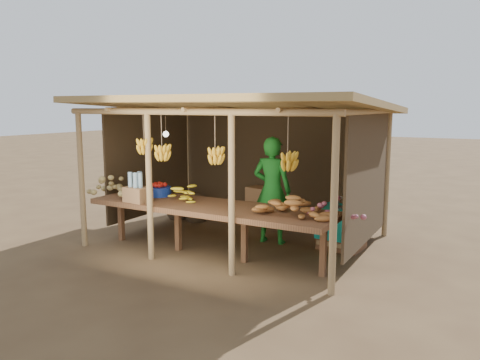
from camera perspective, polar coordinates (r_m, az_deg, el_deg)
The scene contains 13 objects.
ground at distance 8.08m, azimuth 0.00°, elevation -7.38°, with size 60.00×60.00×0.00m, color brown.
stall_structure at distance 7.69m, azimuth 0.14°, elevation 6.31°, with size 4.70×3.50×2.43m.
counter at distance 7.10m, azimuth -3.71°, elevation -3.53°, with size 3.90×1.05×0.80m.
potato_heap at distance 8.04m, azimuth -14.91°, elevation -0.56°, with size 1.04×0.62×0.37m, color tan, non-canonical shape.
sweet_potato_heap at distance 6.47m, azimuth 6.60°, elevation -2.64°, with size 0.99×0.59×0.36m, color #9F6029, non-canonical shape.
onion_heap at distance 6.28m, azimuth 11.17°, elevation -3.12°, with size 0.78×0.47×0.36m, color #A34F5D, non-canonical shape.
banana_pile at distance 7.47m, azimuth -7.04°, elevation -1.13°, with size 0.52×0.31×0.34m, color yellow, non-canonical shape.
tomato_basin at distance 7.90m, azimuth -9.91°, elevation -1.25°, with size 0.42×0.42×0.22m.
bottle_box at distance 7.44m, azimuth -12.38°, elevation -1.25°, with size 0.39×0.32×0.47m.
vendor at distance 7.80m, azimuth 3.92°, elevation -1.25°, with size 0.65×0.43×1.79m, color #1A7721.
tarp_crate at distance 7.74m, azimuth 12.31°, elevation -5.57°, with size 0.79×0.69×0.88m.
carton_stack at distance 9.21m, azimuth 1.49°, elevation -3.33°, with size 0.99×0.43×0.71m.
burlap_sacks at distance 9.50m, azimuth -6.48°, elevation -3.13°, with size 0.95×0.50×0.67m.
Camera 1 is at (3.74, -6.79, 2.27)m, focal length 35.00 mm.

